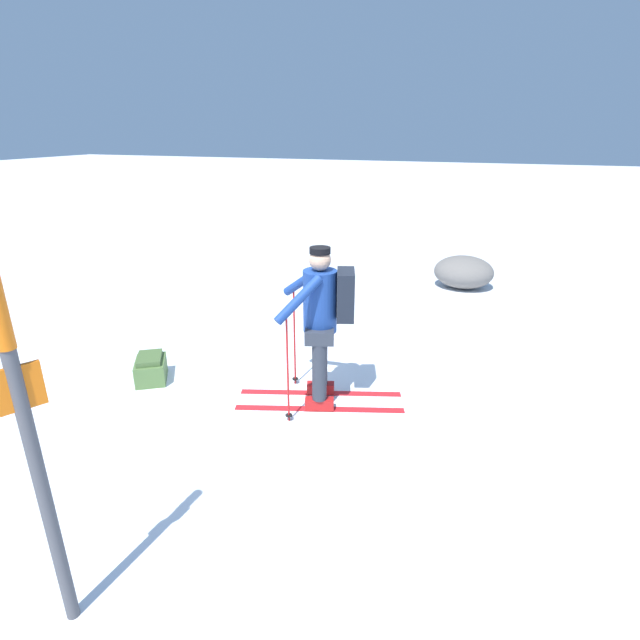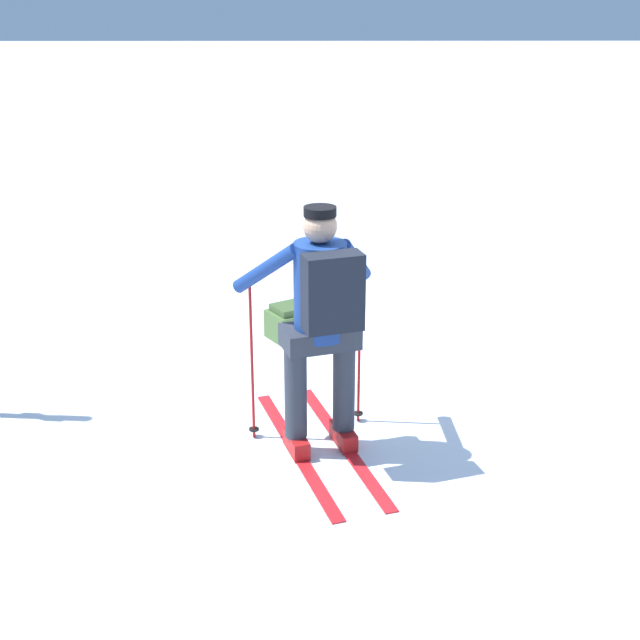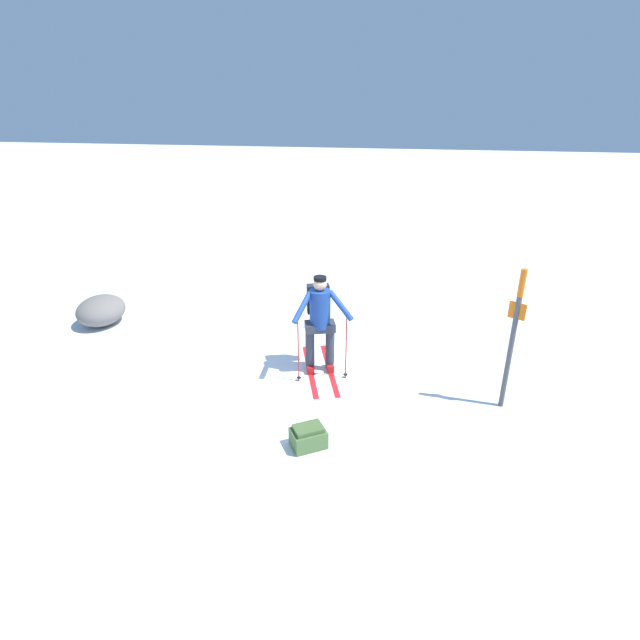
% 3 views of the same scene
% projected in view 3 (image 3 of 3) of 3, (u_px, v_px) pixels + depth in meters
% --- Properties ---
extents(ground_plane, '(80.00, 80.00, 0.00)m').
position_uv_depth(ground_plane, '(312.00, 387.00, 8.06)').
color(ground_plane, white).
extents(skier, '(1.83, 1.06, 1.70)m').
position_uv_depth(skier, '(320.00, 317.00, 8.18)').
color(skier, red).
rests_on(skier, ground_plane).
extents(dropped_backpack, '(0.52, 0.56, 0.31)m').
position_uv_depth(dropped_backpack, '(308.00, 437.00, 6.65)').
color(dropped_backpack, '#4C6B38').
rests_on(dropped_backpack, ground_plane).
extents(trail_marker, '(0.14, 0.22, 2.18)m').
position_uv_depth(trail_marker, '(514.00, 329.00, 7.05)').
color(trail_marker, '#4C4C51').
rests_on(trail_marker, ground_plane).
extents(rock_boulder, '(1.07, 0.91, 0.59)m').
position_uv_depth(rock_boulder, '(101.00, 310.00, 10.19)').
color(rock_boulder, slate).
rests_on(rock_boulder, ground_plane).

